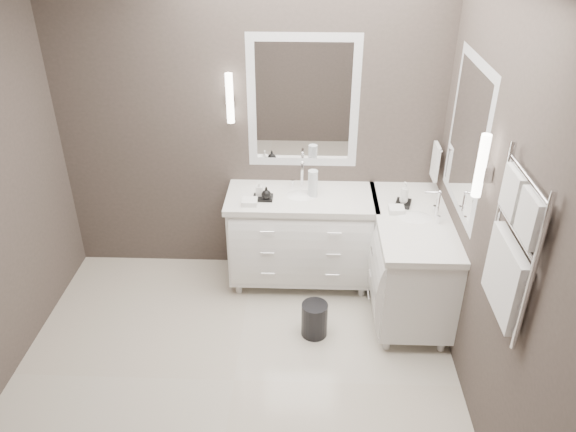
{
  "coord_description": "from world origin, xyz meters",
  "views": [
    {
      "loc": [
        0.49,
        -2.85,
        3.01
      ],
      "look_at": [
        0.36,
        0.7,
        0.96
      ],
      "focal_mm": 35.0,
      "sensor_mm": 36.0,
      "label": 1
    }
  ],
  "objects_px": {
    "vanity_right": "(410,257)",
    "towel_ladder": "(510,253)",
    "waste_bin": "(314,319)",
    "vanity_back": "(301,233)"
  },
  "relations": [
    {
      "from": "towel_ladder",
      "to": "vanity_back",
      "type": "bearing_deg",
      "value": 124.1
    },
    {
      "from": "vanity_back",
      "to": "vanity_right",
      "type": "bearing_deg",
      "value": -20.38
    },
    {
      "from": "vanity_right",
      "to": "towel_ladder",
      "type": "bearing_deg",
      "value": -80.16
    },
    {
      "from": "vanity_right",
      "to": "towel_ladder",
      "type": "xyz_separation_m",
      "value": [
        0.23,
        -1.3,
        0.91
      ]
    },
    {
      "from": "towel_ladder",
      "to": "waste_bin",
      "type": "relative_size",
      "value": 3.16
    },
    {
      "from": "vanity_back",
      "to": "waste_bin",
      "type": "bearing_deg",
      "value": -80.47
    },
    {
      "from": "vanity_back",
      "to": "waste_bin",
      "type": "relative_size",
      "value": 4.36
    },
    {
      "from": "vanity_right",
      "to": "waste_bin",
      "type": "bearing_deg",
      "value": -152.81
    },
    {
      "from": "vanity_right",
      "to": "waste_bin",
      "type": "distance_m",
      "value": 0.92
    },
    {
      "from": "vanity_right",
      "to": "towel_ladder",
      "type": "relative_size",
      "value": 1.38
    }
  ]
}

